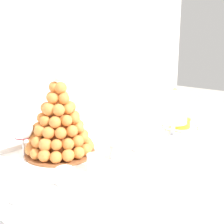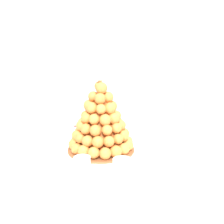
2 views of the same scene
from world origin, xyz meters
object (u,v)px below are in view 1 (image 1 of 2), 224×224
at_px(croquembouche, 59,123).
at_px(fruit_tart_plate, 180,125).
at_px(dessert_cup_left, 21,191).
at_px(dessert_cup_right, 139,143).
at_px(creme_brulee_ramekin, 13,170).
at_px(serving_tray, 67,159).
at_px(dessert_cup_mid_left, 65,176).
at_px(dessert_cup_centre, 95,163).
at_px(dessert_cup_mid_right, 118,152).
at_px(wine_glass, 22,131).
at_px(macaron_goblet, 174,107).

xyz_separation_m(croquembouche, fruit_tart_plate, (0.61, -0.15, -0.11)).
height_order(croquembouche, dessert_cup_left, croquembouche).
xyz_separation_m(dessert_cup_left, dessert_cup_right, (0.50, -0.00, 0.00)).
bearing_deg(dessert_cup_right, creme_brulee_ramekin, 160.60).
height_order(serving_tray, croquembouche, croquembouche).
relative_size(serving_tray, dessert_cup_left, 11.27).
bearing_deg(dessert_cup_mid_left, serving_tray, 49.90).
relative_size(dessert_cup_right, creme_brulee_ramekin, 0.67).
height_order(croquembouche, dessert_cup_centre, croquembouche).
xyz_separation_m(dessert_cup_mid_right, wine_glass, (-0.23, 0.25, 0.07)).
bearing_deg(creme_brulee_ramekin, dessert_cup_mid_left, -66.33).
xyz_separation_m(dessert_cup_centre, wine_glass, (-0.10, 0.27, 0.07)).
bearing_deg(wine_glass, fruit_tart_plate, -16.56).
bearing_deg(croquembouche, serving_tray, -103.77).
bearing_deg(dessert_cup_left, dessert_cup_mid_left, -6.02).
distance_m(dessert_cup_centre, dessert_cup_mid_right, 0.13).
distance_m(dessert_cup_right, wine_glass, 0.43).
relative_size(dessert_cup_centre, dessert_cup_mid_right, 0.89).
relative_size(fruit_tart_plate, wine_glass, 1.19).
bearing_deg(creme_brulee_ramekin, wine_glass, 45.26).
xyz_separation_m(macaron_goblet, wine_glass, (-0.60, 0.25, -0.03)).
xyz_separation_m(dessert_cup_mid_left, dessert_cup_centre, (0.12, -0.00, 0.00)).
height_order(dessert_cup_mid_right, dessert_cup_right, dessert_cup_right).
xyz_separation_m(serving_tray, wine_glass, (-0.10, 0.12, 0.10)).
xyz_separation_m(croquembouche, dessert_cup_mid_left, (-0.14, -0.20, -0.10)).
height_order(serving_tray, dessert_cup_mid_right, dessert_cup_mid_right).
relative_size(croquembouche, dessert_cup_left, 5.09).
distance_m(croquembouche, dessert_cup_centre, 0.22).
distance_m(dessert_cup_mid_left, wine_glass, 0.28).
bearing_deg(dessert_cup_centre, dessert_cup_mid_right, 6.23).
bearing_deg(wine_glass, croquembouche, -32.14).
xyz_separation_m(dessert_cup_mid_right, macaron_goblet, (0.37, 0.01, 0.10)).
height_order(dessert_cup_mid_right, creme_brulee_ramekin, dessert_cup_mid_right).
distance_m(dessert_cup_left, dessert_cup_mid_right, 0.39).
bearing_deg(serving_tray, macaron_goblet, -14.19).
height_order(dessert_cup_mid_left, dessert_cup_centre, dessert_cup_centre).
xyz_separation_m(dessert_cup_left, fruit_tart_plate, (0.88, 0.04, -0.01)).
relative_size(dessert_cup_left, creme_brulee_ramekin, 0.72).
bearing_deg(dessert_cup_mid_right, creme_brulee_ramekin, 154.69).
bearing_deg(serving_tray, dessert_cup_mid_right, -45.64).
bearing_deg(dessert_cup_centre, dessert_cup_mid_left, 179.77).
relative_size(dessert_cup_mid_left, dessert_cup_mid_right, 0.83).
relative_size(dessert_cup_mid_right, macaron_goblet, 0.27).
height_order(croquembouche, dessert_cup_right, croquembouche).
distance_m(croquembouche, macaron_goblet, 0.52).
distance_m(dessert_cup_left, dessert_cup_mid_left, 0.14).
bearing_deg(fruit_tart_plate, dessert_cup_left, -177.42).
bearing_deg(croquembouche, macaron_goblet, -20.24).
bearing_deg(croquembouche, dessert_cup_centre, -93.31).
bearing_deg(dessert_cup_right, croquembouche, 141.10).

